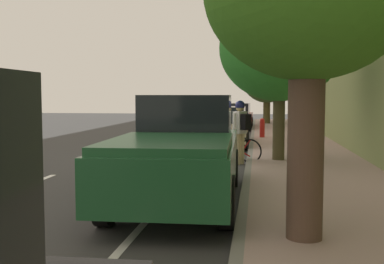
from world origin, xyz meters
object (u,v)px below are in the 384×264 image
object	(u,v)px
parked_pickup_green_second	(181,153)
parked_sedan_tan_mid	(224,127)
cyclist_with_backpack	(241,125)
fire_hydrant	(262,128)
parked_sedan_red_far	(236,116)
bicycle_at_curb	(234,149)
street_tree_mid_block	(280,48)
street_tree_far_end	(267,74)

from	to	relation	value
parked_pickup_green_second	parked_sedan_tan_mid	size ratio (longest dim) A/B	1.22
cyclist_with_backpack	fire_hydrant	xyz separation A→B (m)	(0.68, 7.50, -0.56)
parked_sedan_tan_mid	fire_hydrant	world-z (taller)	parked_sedan_tan_mid
parked_sedan_red_far	fire_hydrant	world-z (taller)	parked_sedan_red_far
parked_sedan_tan_mid	cyclist_with_backpack	world-z (taller)	cyclist_with_backpack
parked_sedan_red_far	bicycle_at_curb	size ratio (longest dim) A/B	2.69
parked_sedan_tan_mid	street_tree_mid_block	distance (m)	5.57
bicycle_at_curb	parked_sedan_tan_mid	bearing A→B (deg)	97.48
parked_sedan_tan_mid	cyclist_with_backpack	distance (m)	4.95
parked_sedan_red_far	street_tree_mid_block	bearing A→B (deg)	-82.38
parked_pickup_green_second	bicycle_at_curb	xyz separation A→B (m)	(0.69, 5.27, -0.53)
parked_sedan_tan_mid	bicycle_at_curb	bearing A→B (deg)	-82.52
street_tree_far_end	cyclist_with_backpack	bearing A→B (deg)	-93.37
cyclist_with_backpack	parked_sedan_tan_mid	bearing A→B (deg)	99.29
parked_sedan_tan_mid	street_tree_far_end	world-z (taller)	street_tree_far_end
fire_hydrant	street_tree_far_end	bearing A→B (deg)	87.90
cyclist_with_backpack	street_tree_far_end	distance (m)	18.30
bicycle_at_curb	cyclist_with_backpack	world-z (taller)	cyclist_with_backpack
parked_sedan_tan_mid	street_tree_mid_block	xyz separation A→B (m)	(1.86, -4.61, 2.52)
parked_sedan_red_far	fire_hydrant	xyz separation A→B (m)	(1.45, -6.55, -0.20)
parked_sedan_tan_mid	street_tree_far_end	size ratio (longest dim) A/B	0.85
parked_pickup_green_second	parked_sedan_tan_mid	distance (m)	9.68
parked_sedan_red_far	street_tree_far_end	xyz separation A→B (m)	(1.84, 4.09, 2.62)
cyclist_with_backpack	fire_hydrant	size ratio (longest dim) A/B	2.15
bicycle_at_curb	street_tree_mid_block	world-z (taller)	street_tree_mid_block
bicycle_at_curb	street_tree_mid_block	size ratio (longest dim) A/B	0.36
parked_sedan_tan_mid	street_tree_far_end	xyz separation A→B (m)	(1.86, 13.26, 2.62)
cyclist_with_backpack	street_tree_far_end	size ratio (longest dim) A/B	0.35
parked_sedan_red_far	street_tree_mid_block	xyz separation A→B (m)	(1.84, -13.78, 2.52)
parked_sedan_tan_mid	bicycle_at_curb	size ratio (longest dim) A/B	2.66
street_tree_mid_block	parked_sedan_red_far	bearing A→B (deg)	97.62
parked_pickup_green_second	parked_sedan_tan_mid	world-z (taller)	parked_pickup_green_second
parked_sedan_tan_mid	fire_hydrant	xyz separation A→B (m)	(1.47, 2.62, -0.20)
bicycle_at_curb	street_tree_far_end	size ratio (longest dim) A/B	0.32
cyclist_with_backpack	street_tree_far_end	xyz separation A→B (m)	(1.07, 18.13, 2.26)
bicycle_at_curb	cyclist_with_backpack	xyz separation A→B (m)	(0.22, -0.46, 0.74)
parked_pickup_green_second	bicycle_at_curb	bearing A→B (deg)	82.54
parked_pickup_green_second	cyclist_with_backpack	xyz separation A→B (m)	(0.91, 4.81, 0.21)
cyclist_with_backpack	fire_hydrant	distance (m)	7.55
parked_sedan_red_far	street_tree_mid_block	distance (m)	14.13
parked_pickup_green_second	parked_sedan_tan_mid	xyz separation A→B (m)	(0.11, 9.68, -0.15)
bicycle_at_curb	street_tree_far_end	world-z (taller)	street_tree_far_end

